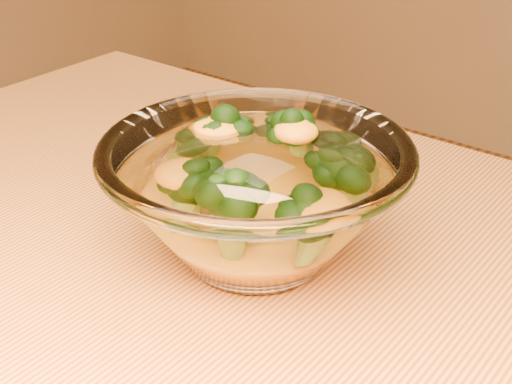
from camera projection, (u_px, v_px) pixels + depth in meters
glass_bowl at (256, 198)px, 0.56m from camera, size 0.24×0.24×0.11m
cheese_sauce at (256, 223)px, 0.57m from camera, size 0.13×0.13×0.04m
broccoli_heap at (261, 172)px, 0.56m from camera, size 0.18×0.16×0.08m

